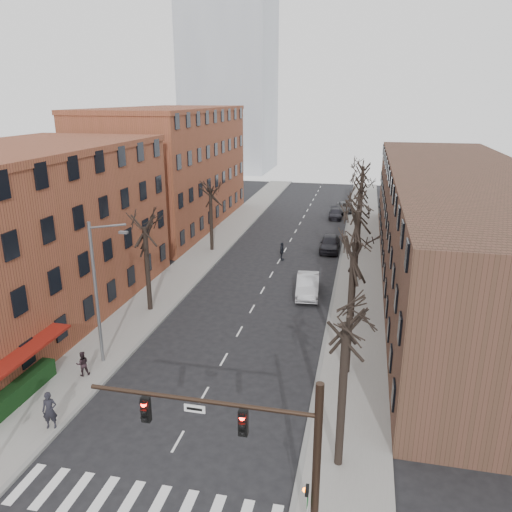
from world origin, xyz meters
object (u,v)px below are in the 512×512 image
Objects in this scene: silver_sedan at (308,285)px; parked_car_mid at (335,214)px; parked_car_near at (330,243)px; pedestrian_a at (50,410)px.

silver_sedan reaches higher than parked_car_mid.
parked_car_near is 2.58× the size of pedestrian_a.
silver_sedan is at bearing 43.81° from pedestrian_a.
parked_car_mid is at bearing 58.17° from pedestrian_a.
parked_car_mid is at bearing 91.10° from parked_car_near.
parked_car_near is at bearing 52.11° from pedestrian_a.
silver_sedan is 2.67× the size of pedestrian_a.
parked_car_mid is 2.20× the size of pedestrian_a.
parked_car_near is 35.04m from pedestrian_a.
pedestrian_a is at bearing -121.76° from silver_sedan.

